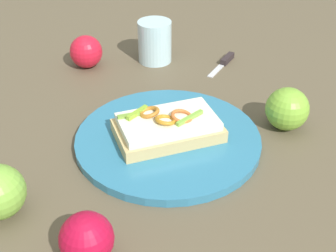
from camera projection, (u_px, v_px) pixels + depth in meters
The scene contains 8 objects.
ground_plane at pixel (168, 143), 0.78m from camera, with size 2.00×2.00×0.00m, color brown.
plate at pixel (168, 139), 0.78m from camera, with size 0.31×0.31×0.01m, color teal.
sandwich at pixel (168, 127), 0.76m from camera, with size 0.19×0.19×0.05m.
apple_1 at pixel (87, 239), 0.56m from camera, with size 0.07×0.07×0.07m, color #B60D2E.
apple_2 at pixel (86, 52), 1.00m from camera, with size 0.07×0.07×0.07m, color red.
apple_3 at pixel (287, 109), 0.80m from camera, with size 0.08×0.08×0.08m, color #7AB235.
drinking_glass at pixel (155, 42), 1.01m from camera, with size 0.07×0.07×0.09m, color silver.
knife at pixel (224, 62), 1.02m from camera, with size 0.02×0.11×0.01m.
Camera 1 is at (0.25, -0.58, 0.46)m, focal length 49.29 mm.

